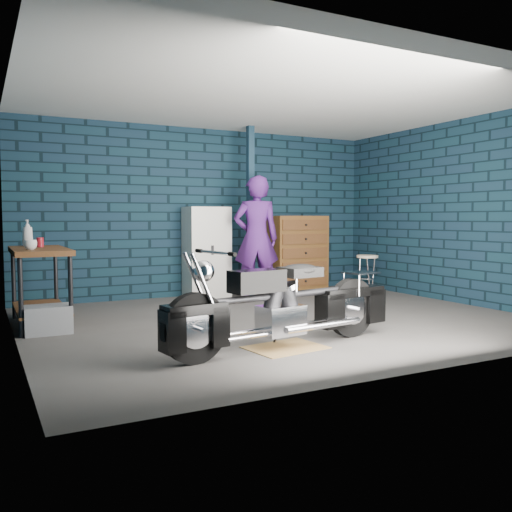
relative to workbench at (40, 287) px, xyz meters
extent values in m
plane|color=#484643|center=(2.68, -0.99, -0.46)|extent=(6.00, 6.00, 0.00)
cube|color=#102935|center=(2.68, 1.51, 0.90)|extent=(6.00, 0.02, 2.70)
cube|color=#102935|center=(-0.32, -0.99, 0.90)|extent=(0.02, 5.00, 2.70)
cube|color=#102935|center=(5.68, -0.99, 0.90)|extent=(0.02, 5.00, 2.70)
cube|color=silver|center=(2.68, -0.99, 2.25)|extent=(6.00, 5.00, 0.02)
cube|color=#12293A|center=(3.23, 0.96, 0.90)|extent=(0.10, 0.10, 2.70)
cube|color=brown|center=(0.00, 0.00, 0.00)|extent=(0.60, 1.40, 0.91)
cube|color=olive|center=(1.99, -2.26, -0.45)|extent=(0.79, 0.64, 0.01)
imported|color=#4E1E71|center=(3.17, 0.64, 0.49)|extent=(0.80, 0.66, 1.90)
cube|color=gray|center=(0.02, -0.50, -0.30)|extent=(0.49, 0.35, 0.30)
cube|color=silver|center=(2.60, 1.24, 0.26)|extent=(0.67, 0.48, 1.43)
cube|color=brown|center=(4.28, 1.24, 0.19)|extent=(0.97, 0.54, 1.30)
imported|color=beige|center=(-0.12, -0.33, 0.51)|extent=(0.15, 0.15, 0.11)
cylinder|color=maroon|center=(0.03, 0.22, 0.51)|extent=(0.11, 0.11, 0.11)
imported|color=gray|center=(-0.08, 0.49, 0.62)|extent=(0.16, 0.16, 0.33)
camera|label=1|loc=(-0.63, -6.73, 0.80)|focal=38.00mm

